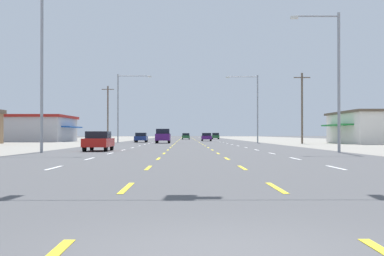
{
  "coord_description": "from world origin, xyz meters",
  "views": [
    {
      "loc": [
        -0.38,
        -5.66,
        1.26
      ],
      "look_at": [
        0.59,
        71.8,
        2.13
      ],
      "focal_mm": 50.73,
      "sensor_mm": 36.0,
      "label": 1
    }
  ],
  "objects_px": {
    "streetlight_right_row_1": "(254,103)",
    "sedan_center_turn_far": "(186,136)",
    "streetlight_left_row_0": "(49,59)",
    "suv_inner_left_near": "(163,136)",
    "hatchback_far_right_farther": "(215,136)",
    "streetlight_right_row_0": "(334,72)",
    "sedan_far_left_mid": "(141,137)",
    "sedan_far_left_nearest": "(99,141)",
    "streetlight_left_row_1": "(122,102)",
    "sedan_inner_right_midfar": "(206,137)"
  },
  "relations": [
    {
      "from": "sedan_far_left_nearest",
      "to": "streetlight_right_row_1",
      "type": "distance_m",
      "value": 41.88
    },
    {
      "from": "suv_inner_left_near",
      "to": "sedan_far_left_mid",
      "type": "height_order",
      "value": "suv_inner_left_near"
    },
    {
      "from": "hatchback_far_right_farther",
      "to": "sedan_far_left_mid",
      "type": "bearing_deg",
      "value": -105.69
    },
    {
      "from": "streetlight_left_row_0",
      "to": "streetlight_right_row_1",
      "type": "height_order",
      "value": "streetlight_left_row_0"
    },
    {
      "from": "sedan_inner_right_midfar",
      "to": "streetlight_left_row_0",
      "type": "distance_m",
      "value": 62.5
    },
    {
      "from": "suv_inner_left_near",
      "to": "hatchback_far_right_farther",
      "type": "height_order",
      "value": "suv_inner_left_near"
    },
    {
      "from": "hatchback_far_right_farther",
      "to": "sedan_center_turn_far",
      "type": "bearing_deg",
      "value": -137.99
    },
    {
      "from": "suv_inner_left_near",
      "to": "hatchback_far_right_farther",
      "type": "bearing_deg",
      "value": 79.66
    },
    {
      "from": "sedan_far_left_nearest",
      "to": "streetlight_left_row_1",
      "type": "height_order",
      "value": "streetlight_left_row_1"
    },
    {
      "from": "suv_inner_left_near",
      "to": "streetlight_right_row_1",
      "type": "xyz_separation_m",
      "value": [
        13.11,
        3.34,
        4.75
      ]
    },
    {
      "from": "suv_inner_left_near",
      "to": "streetlight_right_row_1",
      "type": "relative_size",
      "value": 0.5
    },
    {
      "from": "streetlight_left_row_0",
      "to": "streetlight_right_row_1",
      "type": "distance_m",
      "value": 45.92
    },
    {
      "from": "sedan_far_left_mid",
      "to": "sedan_inner_right_midfar",
      "type": "height_order",
      "value": "same"
    },
    {
      "from": "sedan_far_left_mid",
      "to": "streetlight_right_row_1",
      "type": "height_order",
      "value": "streetlight_right_row_1"
    },
    {
      "from": "sedan_far_left_mid",
      "to": "sedan_far_left_nearest",
      "type": "bearing_deg",
      "value": -89.66
    },
    {
      "from": "suv_inner_left_near",
      "to": "streetlight_left_row_0",
      "type": "distance_m",
      "value": 39.19
    },
    {
      "from": "streetlight_left_row_0",
      "to": "streetlight_right_row_0",
      "type": "height_order",
      "value": "streetlight_left_row_0"
    },
    {
      "from": "sedan_center_turn_far",
      "to": "hatchback_far_right_farther",
      "type": "xyz_separation_m",
      "value": [
        7.27,
        6.55,
        0.03
      ]
    },
    {
      "from": "sedan_inner_right_midfar",
      "to": "streetlight_left_row_1",
      "type": "distance_m",
      "value": 23.76
    },
    {
      "from": "sedan_far_left_mid",
      "to": "hatchback_far_right_farther",
      "type": "bearing_deg",
      "value": 74.31
    },
    {
      "from": "suv_inner_left_near",
      "to": "streetlight_right_row_0",
      "type": "height_order",
      "value": "streetlight_right_row_0"
    },
    {
      "from": "sedan_inner_right_midfar",
      "to": "sedan_far_left_nearest",
      "type": "bearing_deg",
      "value": -100.17
    },
    {
      "from": "sedan_inner_right_midfar",
      "to": "suv_inner_left_near",
      "type": "bearing_deg",
      "value": -107.06
    },
    {
      "from": "sedan_far_left_nearest",
      "to": "streetlight_right_row_1",
      "type": "relative_size",
      "value": 0.46
    },
    {
      "from": "suv_inner_left_near",
      "to": "sedan_center_turn_far",
      "type": "bearing_deg",
      "value": 86.38
    },
    {
      "from": "suv_inner_left_near",
      "to": "sedan_inner_right_midfar",
      "type": "xyz_separation_m",
      "value": [
        6.91,
        22.52,
        -0.27
      ]
    },
    {
      "from": "streetlight_left_row_0",
      "to": "sedan_center_turn_far",
      "type": "bearing_deg",
      "value": 83.98
    },
    {
      "from": "suv_inner_left_near",
      "to": "streetlight_right_row_0",
      "type": "relative_size",
      "value": 0.51
    },
    {
      "from": "sedan_inner_right_midfar",
      "to": "streetlight_right_row_1",
      "type": "height_order",
      "value": "streetlight_right_row_1"
    },
    {
      "from": "hatchback_far_right_farther",
      "to": "streetlight_right_row_1",
      "type": "distance_m",
      "value": 54.5
    },
    {
      "from": "sedan_far_left_mid",
      "to": "streetlight_left_row_1",
      "type": "height_order",
      "value": "streetlight_left_row_1"
    },
    {
      "from": "suv_inner_left_near",
      "to": "sedan_inner_right_midfar",
      "type": "height_order",
      "value": "suv_inner_left_near"
    },
    {
      "from": "sedan_far_left_nearest",
      "to": "streetlight_right_row_1",
      "type": "xyz_separation_m",
      "value": [
        16.48,
        38.17,
        5.02
      ]
    },
    {
      "from": "sedan_far_left_mid",
      "to": "streetlight_left_row_1",
      "type": "relative_size",
      "value": 0.45
    },
    {
      "from": "hatchback_far_right_farther",
      "to": "streetlight_right_row_0",
      "type": "height_order",
      "value": "streetlight_right_row_0"
    },
    {
      "from": "sedan_inner_right_midfar",
      "to": "sedan_far_left_mid",
      "type": "bearing_deg",
      "value": -124.63
    },
    {
      "from": "streetlight_right_row_0",
      "to": "sedan_inner_right_midfar",
      "type": "bearing_deg",
      "value": 96.0
    },
    {
      "from": "sedan_inner_right_midfar",
      "to": "streetlight_right_row_1",
      "type": "xyz_separation_m",
      "value": [
        6.2,
        -19.19,
        5.02
      ]
    },
    {
      "from": "streetlight_right_row_0",
      "to": "suv_inner_left_near",
      "type": "bearing_deg",
      "value": 109.14
    },
    {
      "from": "hatchback_far_right_farther",
      "to": "streetlight_left_row_0",
      "type": "xyz_separation_m",
      "value": [
        -16.69,
        -95.87,
        5.6
      ]
    },
    {
      "from": "sedan_inner_right_midfar",
      "to": "streetlight_right_row_0",
      "type": "xyz_separation_m",
      "value": [
        6.39,
        -60.85,
        4.73
      ]
    },
    {
      "from": "sedan_far_left_mid",
      "to": "streetlight_left_row_0",
      "type": "bearing_deg",
      "value": -93.22
    },
    {
      "from": "sedan_far_left_mid",
      "to": "suv_inner_left_near",
      "type": "bearing_deg",
      "value": -63.47
    },
    {
      "from": "sedan_inner_right_midfar",
      "to": "hatchback_far_right_farther",
      "type": "bearing_deg",
      "value": 84.16
    },
    {
      "from": "suv_inner_left_near",
      "to": "streetlight_right_row_1",
      "type": "height_order",
      "value": "streetlight_right_row_1"
    },
    {
      "from": "streetlight_left_row_0",
      "to": "suv_inner_left_near",
      "type": "bearing_deg",
      "value": 80.82
    },
    {
      "from": "suv_inner_left_near",
      "to": "sedan_center_turn_far",
      "type": "height_order",
      "value": "suv_inner_left_near"
    },
    {
      "from": "streetlight_right_row_1",
      "to": "sedan_center_turn_far",
      "type": "bearing_deg",
      "value": 101.72
    },
    {
      "from": "suv_inner_left_near",
      "to": "streetlight_left_row_0",
      "type": "xyz_separation_m",
      "value": [
        -6.19,
        -38.33,
        5.36
      ]
    },
    {
      "from": "suv_inner_left_near",
      "to": "streetlight_left_row_1",
      "type": "xyz_separation_m",
      "value": [
        -6.14,
        3.34,
        4.82
      ]
    }
  ]
}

